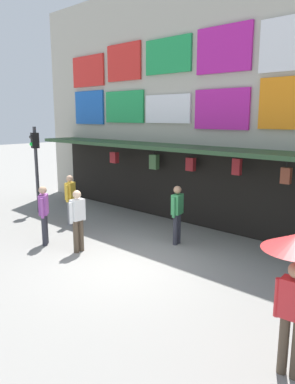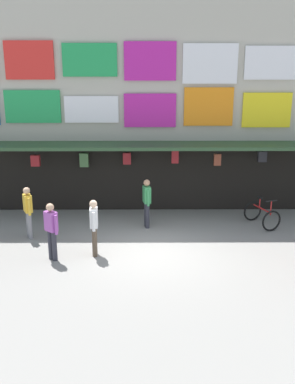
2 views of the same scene
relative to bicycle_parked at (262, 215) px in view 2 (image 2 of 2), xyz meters
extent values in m
plane|color=gray|center=(-3.83, -2.18, -0.39)|extent=(80.00, 80.00, 0.00)
cube|color=#B2AD9E|center=(-3.83, 2.42, 3.61)|extent=(18.00, 1.20, 8.00)
cube|color=#2D4C2D|center=(-3.83, 1.12, 2.21)|extent=(15.30, 1.40, 0.12)
cube|color=red|center=(-8.05, 1.77, 5.11)|extent=(1.72, 0.08, 1.31)
cube|color=green|center=(-5.94, 1.77, 5.12)|extent=(1.91, 0.08, 1.13)
cube|color=#B71E93|center=(-3.83, 1.77, 5.08)|extent=(1.83, 0.08, 1.32)
cube|color=white|center=(-1.72, 1.77, 4.99)|extent=(1.93, 0.08, 1.36)
cube|color=white|center=(0.38, 1.77, 5.02)|extent=(1.81, 0.08, 1.14)
cube|color=green|center=(-8.05, 1.77, 3.52)|extent=(2.00, 0.08, 1.16)
cube|color=white|center=(-5.94, 1.77, 3.42)|extent=(1.94, 0.08, 0.94)
cube|color=#B71E93|center=(-3.83, 1.77, 3.38)|extent=(1.87, 0.08, 1.19)
cube|color=orange|center=(-1.72, 1.77, 3.51)|extent=(1.77, 0.08, 1.36)
cube|color=yellow|center=(0.38, 1.77, 3.39)|extent=(1.75, 0.08, 1.24)
cylinder|color=black|center=(-7.92, 1.11, 2.01)|extent=(0.02, 0.02, 0.27)
cube|color=maroon|center=(-7.92, 1.11, 1.68)|extent=(0.31, 0.18, 0.40)
cylinder|color=black|center=(-6.23, 1.44, 2.01)|extent=(0.02, 0.02, 0.27)
cube|color=#477042|center=(-6.23, 1.44, 1.63)|extent=(0.31, 0.19, 0.50)
cylinder|color=black|center=(-4.67, 1.44, 2.02)|extent=(0.02, 0.02, 0.26)
cube|color=maroon|center=(-4.67, 1.44, 1.68)|extent=(0.29, 0.17, 0.42)
cylinder|color=black|center=(-2.93, 1.27, 2.08)|extent=(0.02, 0.02, 0.14)
cube|color=maroon|center=(-2.93, 1.27, 1.78)|extent=(0.25, 0.15, 0.46)
cylinder|color=black|center=(-1.43, 1.09, 2.03)|extent=(0.02, 0.02, 0.23)
cube|color=brown|center=(-1.43, 1.09, 1.71)|extent=(0.25, 0.15, 0.41)
cylinder|color=black|center=(0.22, 1.31, 2.06)|extent=(0.02, 0.02, 0.18)
cube|color=#232328|center=(0.22, 1.31, 1.78)|extent=(0.31, 0.18, 0.38)
cube|color=black|center=(-3.83, 1.80, 0.86)|extent=(15.30, 0.04, 2.50)
torus|color=black|center=(0.19, -0.51, -0.03)|extent=(0.70, 0.30, 0.72)
torus|color=black|center=(-0.19, 0.52, -0.03)|extent=(0.70, 0.30, 0.72)
cylinder|color=#B21E1E|center=(0.00, 0.00, 0.22)|extent=(0.39, 0.95, 0.05)
cylinder|color=#B21E1E|center=(-0.06, 0.16, 0.39)|extent=(0.04, 0.04, 0.35)
cube|color=black|center=(-0.06, 0.16, 0.58)|extent=(0.16, 0.22, 0.06)
cylinder|color=#B21E1E|center=(0.16, -0.43, 0.39)|extent=(0.04, 0.04, 0.50)
cylinder|color=black|center=(0.16, -0.43, 0.64)|extent=(0.43, 0.19, 0.04)
cylinder|color=#2D2D38|center=(-6.70, -2.63, 0.05)|extent=(0.14, 0.14, 0.88)
cylinder|color=#2D2D38|center=(-6.57, -2.75, 0.05)|extent=(0.14, 0.14, 0.88)
cube|color=#9E4CA8|center=(-6.63, -2.69, 0.77)|extent=(0.42, 0.40, 0.56)
sphere|color=tan|center=(-6.63, -2.69, 1.18)|extent=(0.22, 0.22, 0.22)
cylinder|color=#9E4CA8|center=(-6.80, -2.55, 0.72)|extent=(0.09, 0.09, 0.56)
cylinder|color=#9E4CA8|center=(-6.47, -2.84, 0.72)|extent=(0.09, 0.09, 0.56)
cylinder|color=gray|center=(-7.67, -1.12, 0.05)|extent=(0.14, 0.14, 0.88)
cylinder|color=gray|center=(-7.76, -0.96, 0.05)|extent=(0.14, 0.14, 0.88)
cube|color=gold|center=(-7.72, -1.04, 0.77)|extent=(0.36, 0.42, 0.56)
sphere|color=tan|center=(-7.72, -1.04, 1.18)|extent=(0.22, 0.22, 0.22)
cylinder|color=gold|center=(-7.61, -1.24, 0.72)|extent=(0.09, 0.09, 0.56)
cylinder|color=gold|center=(-7.82, -0.84, 0.72)|extent=(0.09, 0.09, 0.56)
cylinder|color=brown|center=(-5.47, -2.48, 0.05)|extent=(0.14, 0.14, 0.88)
cylinder|color=brown|center=(-5.48, -2.30, 0.05)|extent=(0.14, 0.14, 0.88)
cube|color=white|center=(-5.48, -2.39, 0.77)|extent=(0.25, 0.38, 0.56)
sphere|color=beige|center=(-5.48, -2.39, 1.18)|extent=(0.22, 0.22, 0.22)
cylinder|color=white|center=(-5.46, -2.61, 0.72)|extent=(0.09, 0.09, 0.56)
cylinder|color=white|center=(-5.49, -2.17, 0.72)|extent=(0.09, 0.09, 0.56)
cylinder|color=#2D2D38|center=(-3.94, -0.19, 0.05)|extent=(0.14, 0.14, 0.88)
cylinder|color=#2D2D38|center=(-3.98, -0.02, 0.05)|extent=(0.14, 0.14, 0.88)
cube|color=#388E51|center=(-3.96, -0.11, 0.77)|extent=(0.29, 0.40, 0.56)
sphere|color=#A87A5B|center=(-3.96, -0.11, 1.18)|extent=(0.22, 0.22, 0.22)
cylinder|color=#388E51|center=(-3.91, -0.32, 0.72)|extent=(0.09, 0.09, 0.56)
cylinder|color=#388E51|center=(-4.00, 0.11, 0.72)|extent=(0.09, 0.09, 0.56)
camera|label=1|loc=(2.34, -8.02, 3.17)|focal=34.76mm
camera|label=2|loc=(-4.01, -13.98, 4.90)|focal=40.39mm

